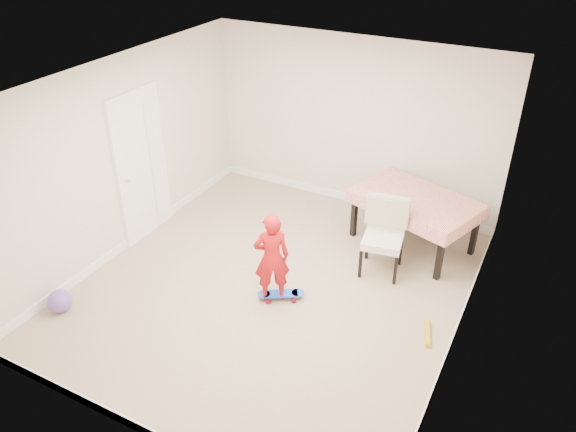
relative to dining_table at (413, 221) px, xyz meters
The scene contains 17 objects.
ground 2.16m from the dining_table, 125.77° to the right, with size 5.00×5.00×0.00m, color tan.
ceiling 3.06m from the dining_table, 125.77° to the right, with size 4.50×5.00×0.04m, color white.
wall_back 1.72m from the dining_table, 148.87° to the left, with size 4.50×0.04×2.60m, color beige.
wall_front 4.48m from the dining_table, 106.48° to the right, with size 4.50×0.04×2.60m, color beige.
wall_left 3.99m from the dining_table, 153.56° to the right, with size 0.04×5.00×2.60m, color beige.
wall_right 2.19m from the dining_table, 60.31° to the right, with size 0.04×5.00×2.60m, color beige.
door 3.81m from the dining_table, 157.62° to the right, with size 0.10×0.94×2.11m, color white.
baseboard_back 1.49m from the dining_table, 148.53° to the left, with size 4.50×0.02×0.12m, color white.
baseboard_front 4.41m from the dining_table, 106.44° to the right, with size 4.50×0.02×0.12m, color white.
baseboard_left 3.90m from the dining_table, 153.63° to the right, with size 0.02×5.00×0.12m, color white.
baseboard_right 2.02m from the dining_table, 60.07° to the right, with size 0.02×5.00×0.12m, color white.
dining_table is the anchor object (origin of this frame).
dining_chair 0.82m from the dining_table, 102.19° to the right, with size 0.55×0.63×1.00m, color white, non-canonical shape.
skateboard 2.20m from the dining_table, 118.79° to the right, with size 0.57×0.21×0.08m, color blue, non-canonical shape.
child 2.28m from the dining_table, 119.95° to the right, with size 0.42×0.28×1.16m, color red.
balloon 4.64m from the dining_table, 134.53° to the right, with size 0.28×0.28×0.28m, color #7550C2.
foam_toy 1.90m from the dining_table, 67.11° to the right, with size 0.06×0.06×0.40m, color gold.
Camera 1 is at (2.77, -4.90, 4.38)m, focal length 35.00 mm.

